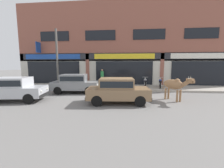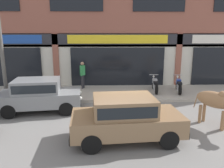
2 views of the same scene
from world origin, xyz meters
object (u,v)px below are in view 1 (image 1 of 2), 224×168
motorcycle_1 (160,83)px  car_2 (118,89)px  cow (175,85)px  motorcycle_0 (145,83)px  utility_pole (57,59)px  pedestrian (102,75)px  car_0 (75,83)px  car_1 (14,88)px

motorcycle_1 → car_2: bearing=-123.3°
cow → motorcycle_0: cow is taller
utility_pole → pedestrian: bearing=30.7°
motorcycle_1 → pedestrian: 5.61m
pedestrian → utility_pole: utility_pole is taller
cow → motorcycle_1: bearing=89.3°
car_0 → motorcycle_0: car_0 is taller
utility_pole → car_1: bearing=-99.0°
car_1 → pedestrian: (4.30, 6.53, 0.33)m
cow → pedestrian: size_ratio=1.15×
car_1 → utility_pole: 4.84m
car_1 → car_2: 6.30m
car_0 → pedestrian: size_ratio=2.34×
car_0 → motorcycle_0: size_ratio=2.06×
car_2 → motorcycle_0: size_ratio=2.05×
cow → utility_pole: bearing=160.4°
car_2 → motorcycle_0: car_2 is taller
car_2 → utility_pole: 7.24m
car_1 → car_2: (6.30, 0.23, 0.00)m
pedestrian → car_2: bearing=-72.4°
motorcycle_1 → utility_pole: 9.42m
car_2 → car_0: bearing=142.0°
cow → car_1: cow is taller
car_0 → utility_pole: size_ratio=0.73×
utility_pole → car_2: bearing=-36.6°
car_0 → pedestrian: bearing=66.0°
car_0 → pedestrian: 3.86m
cow → motorcycle_1: (0.05, 4.37, -0.46)m
car_2 → car_1: bearing=-177.9°
car_0 → motorcycle_1: size_ratio=2.08×
motorcycle_1 → motorcycle_0: bearing=174.6°
car_0 → car_1: same height
car_1 → car_2: size_ratio=1.02×
pedestrian → car_1: bearing=-123.4°
cow → car_2: bearing=-164.7°
pedestrian → utility_pole: (-3.61, -2.14, 1.57)m
motorcycle_0 → car_0: bearing=-155.2°
cow → pedestrian: (-5.43, 5.36, 0.14)m
motorcycle_1 → cow: bearing=-90.7°
car_0 → car_1: 4.08m
cow → car_2: cow is taller
cow → utility_pole: utility_pole is taller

